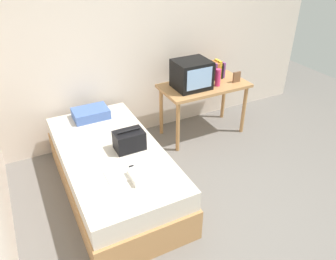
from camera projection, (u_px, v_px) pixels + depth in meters
name	position (u px, v px, depth m)	size (l,w,h in m)	color
ground_plane	(228.00, 216.00, 3.35)	(8.00, 8.00, 0.00)	slate
wall_back	(144.00, 38.00, 4.19)	(5.20, 0.10, 2.60)	beige
bed	(114.00, 171.00, 3.53)	(1.00, 2.00, 0.55)	#B27F4C
desk	(204.00, 91.00, 4.39)	(1.16, 0.60, 0.74)	#B27F4C
tv	(192.00, 74.00, 4.16)	(0.44, 0.39, 0.36)	black
water_bottle	(218.00, 78.00, 4.25)	(0.07, 0.07, 0.23)	#E53372
book_row	(216.00, 70.00, 4.48)	(0.21, 0.17, 0.25)	black
picture_frame	(237.00, 77.00, 4.37)	(0.11, 0.02, 0.14)	brown
pillow	(91.00, 113.00, 3.94)	(0.41, 0.29, 0.11)	#4766AD
handbag	(129.00, 140.00, 3.35)	(0.30, 0.20, 0.23)	black
magazine	(116.00, 173.00, 3.05)	(0.21, 0.29, 0.01)	white
remote_dark	(134.00, 171.00, 3.07)	(0.04, 0.16, 0.02)	black
folded_towel	(145.00, 174.00, 3.00)	(0.28, 0.22, 0.07)	white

